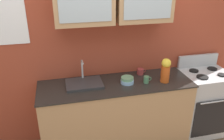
{
  "coord_description": "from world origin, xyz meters",
  "views": [
    {
      "loc": [
        -0.67,
        -2.55,
        2.3
      ],
      "look_at": [
        -0.06,
        0.0,
        1.13
      ],
      "focal_mm": 37.59,
      "sensor_mm": 36.0,
      "label": 1
    }
  ],
  "objects_px": {
    "bowl_stack": "(127,80)",
    "vase": "(166,70)",
    "cup_near_bowls": "(146,80)",
    "stove_range": "(202,102)",
    "cup_near_sink": "(140,71)",
    "sink_faucet": "(84,83)"
  },
  "relations": [
    {
      "from": "bowl_stack",
      "to": "cup_near_bowls",
      "type": "height_order",
      "value": "cup_near_bowls"
    },
    {
      "from": "vase",
      "to": "bowl_stack",
      "type": "bearing_deg",
      "value": 171.17
    },
    {
      "from": "vase",
      "to": "cup_near_sink",
      "type": "bearing_deg",
      "value": 128.03
    },
    {
      "from": "stove_range",
      "to": "cup_near_bowls",
      "type": "bearing_deg",
      "value": -175.73
    },
    {
      "from": "sink_faucet",
      "to": "vase",
      "type": "bearing_deg",
      "value": -8.98
    },
    {
      "from": "stove_range",
      "to": "sink_faucet",
      "type": "xyz_separation_m",
      "value": [
        -1.7,
        0.07,
        0.48
      ]
    },
    {
      "from": "vase",
      "to": "cup_near_bowls",
      "type": "height_order",
      "value": "vase"
    },
    {
      "from": "bowl_stack",
      "to": "cup_near_bowls",
      "type": "relative_size",
      "value": 1.62
    },
    {
      "from": "cup_near_bowls",
      "to": "bowl_stack",
      "type": "bearing_deg",
      "value": 168.16
    },
    {
      "from": "cup_near_sink",
      "to": "cup_near_bowls",
      "type": "height_order",
      "value": "cup_near_bowls"
    },
    {
      "from": "sink_faucet",
      "to": "vase",
      "type": "relative_size",
      "value": 1.43
    },
    {
      "from": "cup_near_sink",
      "to": "cup_near_bowls",
      "type": "relative_size",
      "value": 1.19
    },
    {
      "from": "sink_faucet",
      "to": "bowl_stack",
      "type": "relative_size",
      "value": 2.7
    },
    {
      "from": "bowl_stack",
      "to": "cup_near_sink",
      "type": "distance_m",
      "value": 0.33
    },
    {
      "from": "cup_near_bowls",
      "to": "cup_near_sink",
      "type": "bearing_deg",
      "value": 86.88
    },
    {
      "from": "vase",
      "to": "stove_range",
      "type": "bearing_deg",
      "value": 7.72
    },
    {
      "from": "stove_range",
      "to": "bowl_stack",
      "type": "xyz_separation_m",
      "value": [
        -1.17,
        -0.02,
        0.5
      ]
    },
    {
      "from": "stove_range",
      "to": "bowl_stack",
      "type": "relative_size",
      "value": 6.69
    },
    {
      "from": "bowl_stack",
      "to": "vase",
      "type": "distance_m",
      "value": 0.5
    },
    {
      "from": "cup_near_sink",
      "to": "cup_near_bowls",
      "type": "distance_m",
      "value": 0.26
    },
    {
      "from": "cup_near_bowls",
      "to": "stove_range",
      "type": "bearing_deg",
      "value": 4.27
    },
    {
      "from": "sink_faucet",
      "to": "cup_near_bowls",
      "type": "distance_m",
      "value": 0.79
    }
  ]
}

